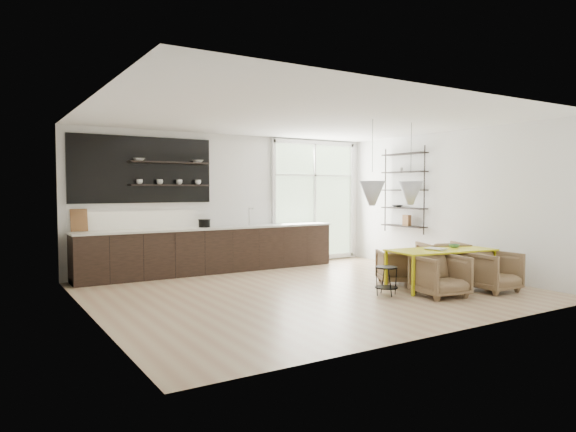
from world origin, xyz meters
The scene contains 11 objects.
room centered at (0.58, 1.10, 1.46)m, with size 7.02×6.01×2.91m.
kitchen_run centered at (-0.69, 2.69, 0.60)m, with size 5.54×0.69×2.75m.
right_shelving centered at (3.36, 1.17, 1.65)m, with size 0.26×1.22×1.90m.
dining_table centered at (2.10, -0.99, 0.63)m, with size 1.95×1.07×0.68m.
armchair_back_left centered at (1.76, -0.27, 0.31)m, with size 0.66×0.67×0.61m, color olive.
armchair_back_right centered at (2.75, -0.46, 0.36)m, with size 0.78×0.80×0.73m, color olive.
armchair_front_left centered at (1.52, -1.50, 0.34)m, with size 0.72×0.74×0.68m, color olive.
armchair_front_right centered at (2.60, -1.68, 0.34)m, with size 0.72×0.74×0.68m, color olive.
wire_stool centered at (0.85, -0.97, 0.30)m, with size 0.37×0.37×0.47m.
table_book centered at (1.84, -1.02, 0.69)m, with size 0.24×0.33×0.03m, color white.
table_bowl centered at (2.50, -0.94, 0.71)m, with size 0.19×0.19×0.06m, color #477C52.
Camera 1 is at (-4.84, -7.13, 1.72)m, focal length 32.00 mm.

